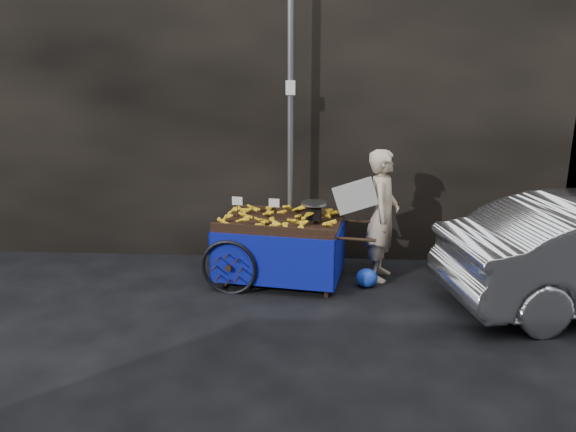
{
  "coord_description": "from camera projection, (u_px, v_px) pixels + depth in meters",
  "views": [
    {
      "loc": [
        0.72,
        -5.98,
        2.77
      ],
      "look_at": [
        0.32,
        0.5,
        0.93
      ],
      "focal_mm": 35.0,
      "sensor_mm": 36.0,
      "label": 1
    }
  ],
  "objects": [
    {
      "name": "vendor",
      "position": [
        382.0,
        215.0,
        7.1
      ],
      "size": [
        0.92,
        0.69,
        1.68
      ],
      "rotation": [
        0.0,
        0.0,
        1.33
      ],
      "color": "#BFAB8E",
      "rests_on": "ground"
    },
    {
      "name": "ground",
      "position": [
        258.0,
        304.0,
        6.54
      ],
      "size": [
        80.0,
        80.0,
        0.0
      ],
      "primitive_type": "plane",
      "color": "black",
      "rests_on": "ground"
    },
    {
      "name": "plastic_bag",
      "position": [
        367.0,
        278.0,
        6.99
      ],
      "size": [
        0.27,
        0.22,
        0.24
      ],
      "primitive_type": "ellipsoid",
      "color": "blue",
      "rests_on": "ground"
    },
    {
      "name": "building_wall",
      "position": [
        302.0,
        76.0,
        8.33
      ],
      "size": [
        13.5,
        2.0,
        5.0
      ],
      "color": "black",
      "rests_on": "ground"
    },
    {
      "name": "banana_cart",
      "position": [
        276.0,
        229.0,
        7.04
      ],
      "size": [
        2.2,
        1.25,
        1.13
      ],
      "rotation": [
        0.0,
        0.0,
        -0.15
      ],
      "color": "black",
      "rests_on": "ground"
    },
    {
      "name": "street_pole",
      "position": [
        291.0,
        119.0,
        7.22
      ],
      "size": [
        0.12,
        0.1,
        4.0
      ],
      "color": "slate",
      "rests_on": "ground"
    }
  ]
}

